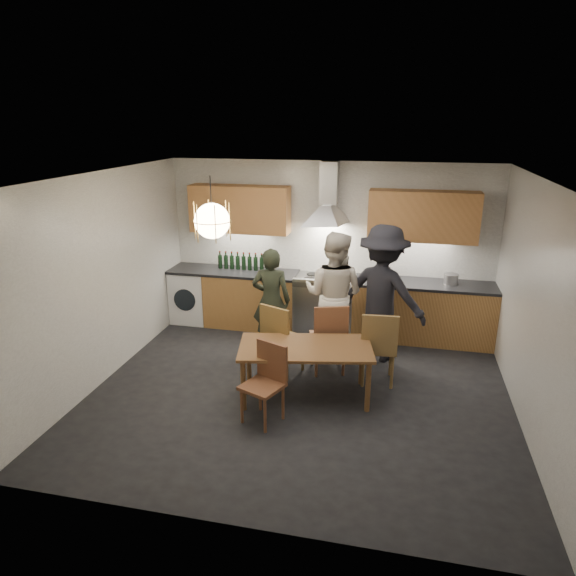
% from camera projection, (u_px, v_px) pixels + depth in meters
% --- Properties ---
extents(ground, '(5.00, 5.00, 0.00)m').
position_uv_depth(ground, '(300.00, 392.00, 6.30)').
color(ground, black).
rests_on(ground, ground).
extents(room_shell, '(5.02, 4.52, 2.61)m').
position_uv_depth(room_shell, '(301.00, 258.00, 5.76)').
color(room_shell, white).
rests_on(room_shell, ground).
extents(counter_run, '(5.00, 0.62, 0.90)m').
position_uv_depth(counter_run, '(326.00, 304.00, 7.96)').
color(counter_run, '#B98347').
rests_on(counter_run, ground).
extents(range_stove, '(0.90, 0.60, 0.92)m').
position_uv_depth(range_stove, '(324.00, 305.00, 7.96)').
color(range_stove, silver).
rests_on(range_stove, ground).
extents(wall_fixtures, '(4.30, 0.54, 1.10)m').
position_uv_depth(wall_fixtures, '(328.00, 212.00, 7.62)').
color(wall_fixtures, tan).
rests_on(wall_fixtures, ground).
extents(pendant_lamp, '(0.43, 0.43, 0.70)m').
position_uv_depth(pendant_lamp, '(212.00, 221.00, 5.75)').
color(pendant_lamp, black).
rests_on(pendant_lamp, ground).
extents(dining_table, '(1.67, 1.06, 0.66)m').
position_uv_depth(dining_table, '(306.00, 352.00, 6.03)').
color(dining_table, brown).
rests_on(dining_table, ground).
extents(chair_back_left, '(0.58, 0.58, 0.97)m').
position_uv_depth(chair_back_left, '(280.00, 335.00, 6.56)').
color(chair_back_left, brown).
rests_on(chair_back_left, ground).
extents(chair_back_mid, '(0.55, 0.55, 0.97)m').
position_uv_depth(chair_back_mid, '(329.00, 334.00, 6.59)').
color(chair_back_mid, brown).
rests_on(chair_back_mid, ground).
extents(chair_back_right, '(0.47, 0.47, 0.97)m').
position_uv_depth(chair_back_right, '(379.00, 344.00, 6.31)').
color(chair_back_right, brown).
rests_on(chair_back_right, ground).
extents(chair_front, '(0.52, 0.52, 0.88)m').
position_uv_depth(chair_front, '(267.00, 377.00, 5.61)').
color(chair_front, brown).
rests_on(chair_front, ground).
extents(person_left, '(0.58, 0.40, 1.51)m').
position_uv_depth(person_left, '(271.00, 300.00, 7.23)').
color(person_left, black).
rests_on(person_left, ground).
extents(person_mid, '(0.99, 0.84, 1.77)m').
position_uv_depth(person_mid, '(334.00, 295.00, 7.05)').
color(person_mid, beige).
rests_on(person_mid, ground).
extents(person_right, '(1.38, 1.07, 1.88)m').
position_uv_depth(person_right, '(382.00, 294.00, 6.93)').
color(person_right, black).
rests_on(person_right, ground).
extents(mixing_bowl, '(0.41, 0.41, 0.08)m').
position_uv_depth(mixing_bowl, '(384.00, 278.00, 7.62)').
color(mixing_bowl, '#AEAEB1').
rests_on(mixing_bowl, counter_run).
extents(stock_pot, '(0.23, 0.23, 0.14)m').
position_uv_depth(stock_pot, '(451.00, 279.00, 7.44)').
color(stock_pot, '#B8B9BC').
rests_on(stock_pot, counter_run).
extents(wine_bottles, '(0.86, 0.07, 0.28)m').
position_uv_depth(wine_bottles, '(244.00, 261.00, 8.14)').
color(wine_bottles, black).
rests_on(wine_bottles, counter_run).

